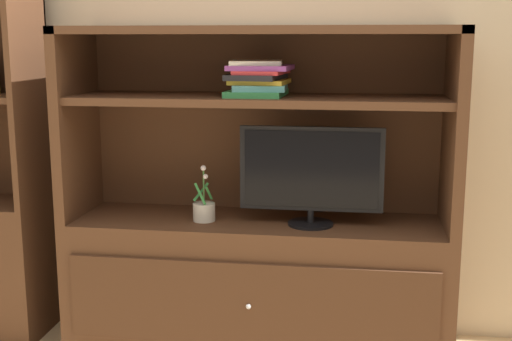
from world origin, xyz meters
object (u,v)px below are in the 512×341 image
object	(u,v)px
media_console	(258,251)
tv_monitor	(311,173)
magazine_stack	(259,79)
potted_plant	(204,210)

from	to	relation	value
media_console	tv_monitor	xyz separation A→B (m)	(0.26, -0.06, 0.40)
tv_monitor	magazine_stack	xyz separation A→B (m)	(-0.25, 0.05, 0.42)
tv_monitor	magazine_stack	world-z (taller)	magazine_stack
tv_monitor	magazine_stack	size ratio (longest dim) A/B	1.89
media_console	magazine_stack	distance (m)	0.83
media_console	tv_monitor	size ratio (longest dim) A/B	2.76
media_console	potted_plant	xyz separation A→B (m)	(-0.25, -0.06, 0.21)
media_console	tv_monitor	distance (m)	0.48
potted_plant	magazine_stack	world-z (taller)	magazine_stack
tv_monitor	magazine_stack	bearing A→B (deg)	168.31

